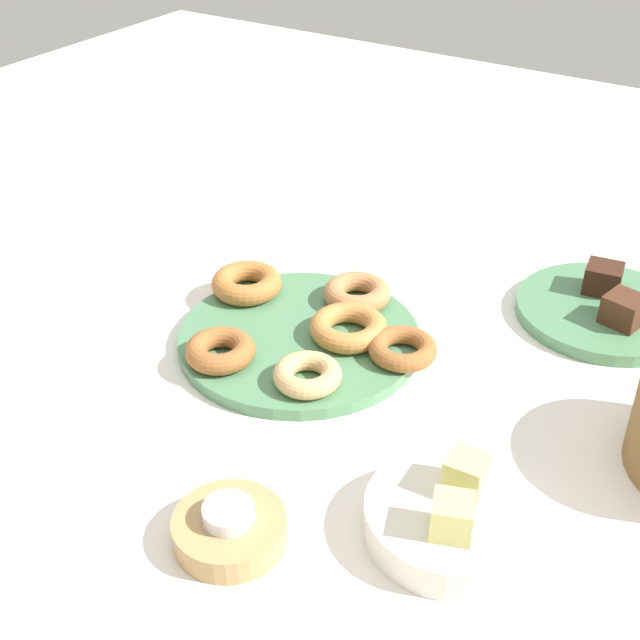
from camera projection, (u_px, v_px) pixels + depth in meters
name	position (u px, v px, depth m)	size (l,w,h in m)	color
ground_plane	(299.00, 344.00, 1.05)	(2.40, 2.40, 0.00)	white
donut_plate	(299.00, 339.00, 1.04)	(0.29, 0.29, 0.02)	#4C7F56
donut_0	(247.00, 283.00, 1.11)	(0.09, 0.09, 0.03)	#AD6B33
donut_1	(220.00, 350.00, 0.99)	(0.08, 0.08, 0.03)	#995B2D
donut_2	(403.00, 349.00, 0.99)	(0.08, 0.08, 0.02)	#995B2D
donut_3	(357.00, 293.00, 1.09)	(0.09, 0.09, 0.03)	#B27547
donut_4	(307.00, 375.00, 0.95)	(0.08, 0.08, 0.02)	tan
donut_5	(348.00, 328.00, 1.03)	(0.09, 0.09, 0.03)	#BC7A3D
cake_plate	(604.00, 311.00, 1.09)	(0.22, 0.22, 0.02)	#4C7F56
brownie_near	(603.00, 278.00, 1.11)	(0.04, 0.04, 0.04)	#381E14
brownie_far	(624.00, 310.00, 1.05)	(0.04, 0.04, 0.04)	#472819
candle_holder	(230.00, 530.00, 0.78)	(0.10, 0.10, 0.03)	tan
tealight	(228.00, 513.00, 0.77)	(0.05, 0.05, 0.01)	silver
fruit_bowl	(450.00, 519.00, 0.78)	(0.16, 0.16, 0.03)	silver
melon_chunk_left	(466.00, 473.00, 0.78)	(0.04, 0.04, 0.04)	#DBD67A
melon_chunk_right	(452.00, 517.00, 0.74)	(0.04, 0.04, 0.04)	#DBD67A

